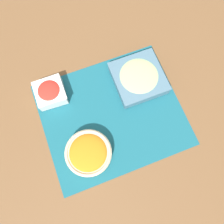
% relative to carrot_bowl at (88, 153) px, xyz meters
% --- Properties ---
extents(ground_plane, '(3.00, 3.00, 0.00)m').
position_rel_carrot_bowl_xyz_m(ground_plane, '(0.14, 0.11, -0.03)').
color(ground_plane, brown).
extents(placemat, '(0.54, 0.46, 0.00)m').
position_rel_carrot_bowl_xyz_m(placemat, '(0.14, 0.11, -0.03)').
color(placemat, '#195B6B').
rests_on(placemat, ground_plane).
extents(carrot_bowl, '(0.17, 0.17, 0.06)m').
position_rel_carrot_bowl_xyz_m(carrot_bowl, '(0.00, 0.00, 0.00)').
color(carrot_bowl, beige).
rests_on(carrot_bowl, placemat).
extents(tomato_bowl, '(0.12, 0.12, 0.06)m').
position_rel_carrot_bowl_xyz_m(tomato_bowl, '(-0.06, 0.28, 0.00)').
color(tomato_bowl, white).
rests_on(tomato_bowl, placemat).
extents(cucumber_bowl, '(0.20, 0.20, 0.05)m').
position_rel_carrot_bowl_xyz_m(cucumber_bowl, '(0.29, 0.21, -0.00)').
color(cucumber_bowl, slate).
rests_on(cucumber_bowl, placemat).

